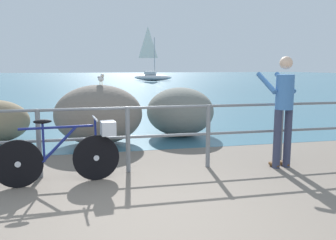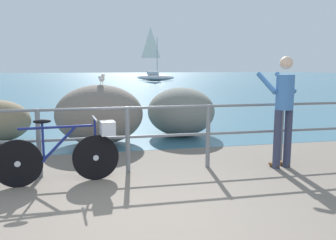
# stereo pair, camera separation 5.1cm
# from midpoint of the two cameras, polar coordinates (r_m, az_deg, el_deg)

# --- Properties ---
(ground_plane) EXTENTS (120.00, 120.00, 0.10)m
(ground_plane) POSITION_cam_midpoint_polar(r_m,az_deg,el_deg) (23.45, -11.34, 4.38)
(ground_plane) COLOR #6B6056
(sea_surface) EXTENTS (120.00, 90.00, 0.01)m
(sea_surface) POSITION_cam_midpoint_polar(r_m,az_deg,el_deg) (51.69, -12.14, 6.65)
(sea_surface) COLOR #38667A
(sea_surface) RESTS_ON ground_plane
(promenade_railing) EXTENTS (7.86, 0.07, 1.02)m
(promenade_railing) POSITION_cam_midpoint_polar(r_m,az_deg,el_deg) (5.44, -6.78, -1.92)
(promenade_railing) COLOR slate
(promenade_railing) RESTS_ON ground_plane
(bicycle) EXTENTS (1.69, 0.48, 0.92)m
(bicycle) POSITION_cam_midpoint_polar(r_m,az_deg,el_deg) (5.13, -15.96, -4.75)
(bicycle) COLOR black
(bicycle) RESTS_ON ground_plane
(person_at_railing) EXTENTS (0.49, 0.66, 1.78)m
(person_at_railing) POSITION_cam_midpoint_polar(r_m,az_deg,el_deg) (5.90, 17.87, 2.08)
(person_at_railing) COLOR #333851
(person_at_railing) RESTS_ON ground_plane
(breakwater_boulder_main) EXTENTS (1.83, 1.41, 1.25)m
(breakwater_boulder_main) POSITION_cam_midpoint_polar(r_m,az_deg,el_deg) (7.53, -11.32, 0.84)
(breakwater_boulder_main) COLOR slate
(breakwater_boulder_main) RESTS_ON ground
(breakwater_boulder_right) EXTENTS (1.58, 1.57, 1.14)m
(breakwater_boulder_right) POSITION_cam_midpoint_polar(r_m,az_deg,el_deg) (8.37, 1.82, 1.38)
(breakwater_boulder_right) COLOR slate
(breakwater_boulder_right) RESTS_ON ground
(seagull) EXTENTS (0.17, 0.34, 0.23)m
(seagull) POSITION_cam_midpoint_polar(r_m,az_deg,el_deg) (7.46, -10.98, 6.68)
(seagull) COLOR gold
(seagull) RESTS_ON breakwater_boulder_main
(sailboat) EXTENTS (4.57, 2.79, 6.16)m
(sailboat) POSITION_cam_midpoint_polar(r_m,az_deg,el_deg) (41.31, -2.58, 7.36)
(sailboat) COLOR white
(sailboat) RESTS_ON sea_surface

